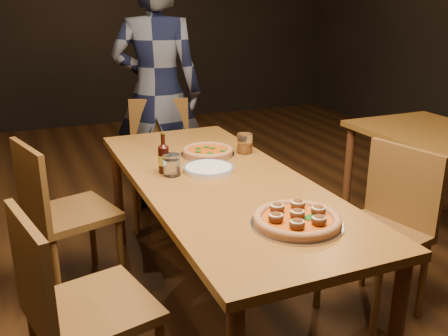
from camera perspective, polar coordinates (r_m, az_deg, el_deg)
name	(u,v)px	position (r m, az deg, el deg)	size (l,w,h in m)	color
ground	(220,306)	(2.84, -0.41, -15.54)	(9.00, 9.00, 0.00)	black
table_main	(220,192)	(2.52, -0.45, -2.71)	(0.80, 2.00, 0.75)	brown
chair_main_nw	(93,307)	(2.07, -14.79, -15.12)	(0.44, 0.44, 0.94)	brown
chair_main_sw	(72,212)	(2.93, -16.98, -4.87)	(0.44, 0.44, 0.93)	brown
chair_main_e	(374,233)	(2.68, 16.79, -7.17)	(0.44, 0.44, 0.93)	brown
chair_end	(161,162)	(3.67, -7.23, 0.68)	(0.44, 0.44, 0.94)	brown
pizza_meatball	(297,219)	(2.01, 8.36, -5.78)	(0.37, 0.37, 0.07)	#B7B7BF
pizza_margherita	(208,151)	(2.87, -1.88, 1.93)	(0.31, 0.31, 0.04)	#B7B7BF
plate_stack	(209,169)	(2.59, -1.77, -0.10)	(0.26, 0.26, 0.03)	white
beer_bottle	(164,159)	(2.57, -6.90, 1.03)	(0.06, 0.06, 0.20)	black
water_glass	(172,165)	(2.53, -6.01, 0.34)	(0.09, 0.09, 0.11)	white
amber_glass	(245,143)	(2.89, 2.39, 2.83)	(0.09, 0.09, 0.11)	#9F5012
diner	(157,93)	(3.85, -7.62, 8.54)	(0.67, 0.44, 1.85)	black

